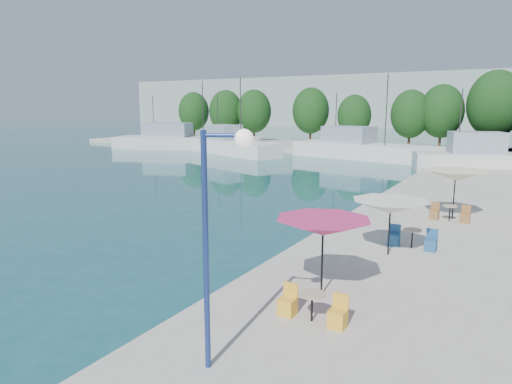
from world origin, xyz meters
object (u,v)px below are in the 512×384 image
Objects in this scene: street_lamp at (220,207)px; umbrella_white at (390,207)px; trawler_01 at (186,142)px; umbrella_pink at (323,227)px; trawler_02 at (232,146)px; trawler_03 at (366,150)px; umbrella_cream at (456,175)px; trawler_04 at (497,161)px.

umbrella_white is at bearing 63.13° from street_lamp.
trawler_01 is 56.63m from umbrella_pink.
trawler_01 is at bearing -175.81° from trawler_02.
trawler_03 is 47.69m from street_lamp.
umbrella_pink is (11.43, -41.62, 1.58)m from trawler_03.
umbrella_cream is at bearing 80.20° from umbrella_white.
umbrella_cream is at bearing 61.61° from street_lamp.
trawler_02 is 44.11m from umbrella_white.
street_lamp is (-1.05, -9.40, 1.65)m from umbrella_white.
trawler_01 is 59.98m from street_lamp.
street_lamp is (-0.32, -4.66, 1.43)m from umbrella_pink.
trawler_04 is at bearing -28.26° from trawler_01.
trawler_01 and trawler_02 have the same top height.
trawler_03 reaches higher than umbrella_pink.
trawler_02 is 0.96× the size of trawler_04.
trawler_02 reaches higher than umbrella_cream.
street_lamp is at bearing -65.44° from trawler_03.
trawler_02 is at bearing 126.48° from umbrella_pink.
trawler_01 is at bearing 154.42° from trawler_04.
trawler_02 is at bearing 130.91° from umbrella_white.
umbrella_cream is 17.02m from street_lamp.
umbrella_white is 7.53m from umbrella_cream.
trawler_02 and trawler_03 have the same top height.
trawler_03 is 43.19m from umbrella_pink.
trawler_03 is at bearing -20.76° from trawler_01.
trawler_02 reaches higher than street_lamp.
trawler_01 is 1.45× the size of trawler_02.
trawler_01 is at bearing 109.25° from street_lamp.
trawler_01 is 53.79m from umbrella_white.
trawler_01 is 41.67m from trawler_04.
street_lamp is (-2.33, -16.81, 1.32)m from umbrella_cream.
street_lamp is at bearing -96.38° from umbrella_white.
trawler_03 reaches higher than umbrella_cream.
trawler_03 is at bearing 140.87° from trawler_04.
trawler_03 is 6.83× the size of umbrella_white.
umbrella_white is at bearing -60.69° from trawler_03.
umbrella_white is (28.88, -33.32, 1.36)m from trawler_02.
trawler_04 is (30.88, -1.76, -0.00)m from trawler_02.
trawler_01 is 7.06× the size of umbrella_cream.
trawler_04 is at bearing 86.37° from umbrella_white.
street_lamp is at bearing -93.88° from umbrella_pink.
trawler_02 is 0.79× the size of trawler_03.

